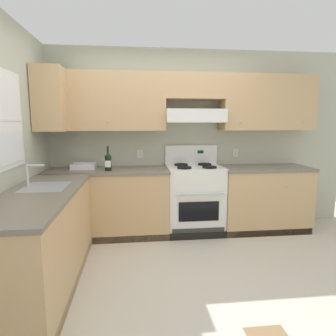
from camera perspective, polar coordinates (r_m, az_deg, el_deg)
The scene contains 8 objects.
ground_plane at distance 3.08m, azimuth 1.51°, elevation -20.77°, with size 7.04×7.04×0.00m, color beige.
wall_back at distance 4.26m, azimuth 4.23°, elevation 8.17°, with size 4.68×0.57×2.55m.
wall_left at distance 3.13m, azimuth -29.32°, elevation 4.40°, with size 0.47×4.00×2.55m.
counter_back_run at distance 4.09m, azimuth 2.07°, elevation -6.42°, with size 3.60×0.65×0.91m.
counter_left_run at distance 2.99m, azimuth -23.42°, elevation -12.77°, with size 0.63×1.91×1.13m.
stove at distance 4.13m, azimuth 5.15°, elevation -5.91°, with size 0.76×0.62×1.20m.
wine_bottle at distance 3.85m, azimuth -11.58°, elevation 1.29°, with size 0.08×0.09×0.32m.
bowl at distance 4.10m, azimuth -16.07°, elevation 0.21°, with size 0.32×0.26×0.07m.
Camera 1 is at (-0.38, -2.66, 1.52)m, focal length 31.31 mm.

